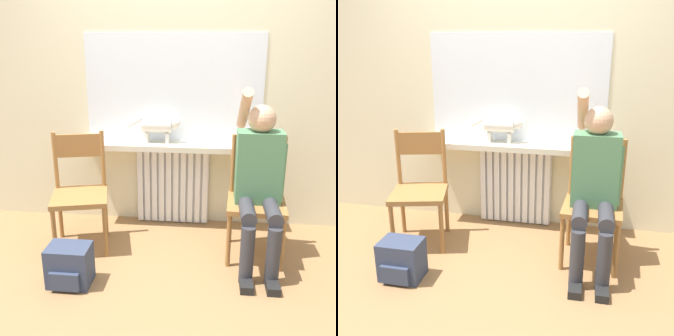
% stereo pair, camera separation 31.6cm
% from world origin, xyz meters
% --- Properties ---
extents(ground_plane, '(12.00, 12.00, 0.00)m').
position_xyz_m(ground_plane, '(0.00, 0.00, 0.00)').
color(ground_plane, olive).
extents(wall_with_window, '(7.00, 0.06, 2.70)m').
position_xyz_m(wall_with_window, '(0.00, 1.23, 1.35)').
color(wall_with_window, beige).
rests_on(wall_with_window, ground_plane).
extents(radiator, '(0.67, 0.08, 0.74)m').
position_xyz_m(radiator, '(-0.00, 1.15, 0.37)').
color(radiator, white).
rests_on(radiator, ground_plane).
extents(windowsill, '(1.63, 0.25, 0.05)m').
position_xyz_m(windowsill, '(0.00, 1.07, 0.76)').
color(windowsill, beige).
rests_on(windowsill, radiator).
extents(window_glass, '(1.56, 0.01, 0.93)m').
position_xyz_m(window_glass, '(0.00, 1.20, 1.25)').
color(window_glass, white).
rests_on(window_glass, windowsill).
extents(chair_left, '(0.53, 0.53, 0.95)m').
position_xyz_m(chair_left, '(-0.71, 0.63, 0.48)').
color(chair_left, '#9E6B38').
rests_on(chair_left, ground_plane).
extents(chair_right, '(0.47, 0.47, 0.95)m').
position_xyz_m(chair_right, '(0.71, 0.63, 0.48)').
color(chair_right, '#9E6B38').
rests_on(chair_right, ground_plane).
extents(person, '(0.36, 0.95, 1.35)m').
position_xyz_m(person, '(0.70, 0.52, 0.69)').
color(person, '#333338').
rests_on(person, ground_plane).
extents(cat, '(0.47, 0.13, 0.25)m').
position_xyz_m(cat, '(-0.12, 1.11, 0.94)').
color(cat, silver).
rests_on(cat, windowsill).
extents(backpack, '(0.30, 0.25, 0.29)m').
position_xyz_m(backpack, '(-0.63, 0.06, 0.14)').
color(backpack, '#333D56').
rests_on(backpack, ground_plane).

